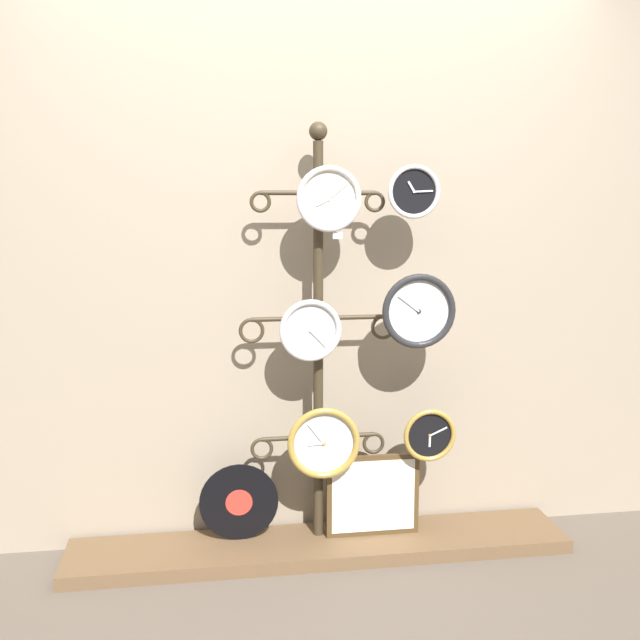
% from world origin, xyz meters
% --- Properties ---
extents(ground_plane, '(12.00, 12.00, 0.00)m').
position_xyz_m(ground_plane, '(0.00, 0.00, 0.00)').
color(ground_plane, brown).
extents(shop_wall, '(4.40, 0.04, 2.80)m').
position_xyz_m(shop_wall, '(0.00, 0.57, 1.40)').
color(shop_wall, gray).
rests_on(shop_wall, ground_plane).
extents(low_shelf, '(2.20, 0.36, 0.06)m').
position_xyz_m(low_shelf, '(0.00, 0.35, 0.03)').
color(low_shelf, brown).
rests_on(low_shelf, ground_plane).
extents(display_stand, '(0.68, 0.41, 1.86)m').
position_xyz_m(display_stand, '(0.00, 0.41, 0.62)').
color(display_stand, '#382D1E').
rests_on(display_stand, ground_plane).
extents(clock_top_center, '(0.27, 0.04, 0.27)m').
position_xyz_m(clock_top_center, '(0.03, 0.33, 1.55)').
color(clock_top_center, silver).
extents(clock_top_right, '(0.22, 0.04, 0.22)m').
position_xyz_m(clock_top_right, '(0.39, 0.33, 1.58)').
color(clock_top_right, black).
extents(clock_middle_center, '(0.26, 0.04, 0.26)m').
position_xyz_m(clock_middle_center, '(-0.05, 0.33, 1.01)').
color(clock_middle_center, silver).
extents(clock_middle_right, '(0.32, 0.04, 0.32)m').
position_xyz_m(clock_middle_right, '(0.41, 0.31, 1.08)').
color(clock_middle_right, silver).
extents(clock_bottom_center, '(0.31, 0.04, 0.31)m').
position_xyz_m(clock_bottom_center, '(0.01, 0.31, 0.52)').
color(clock_bottom_center, silver).
extents(clock_bottom_right, '(0.23, 0.04, 0.23)m').
position_xyz_m(clock_bottom_right, '(0.47, 0.31, 0.53)').
color(clock_bottom_right, black).
extents(vinyl_record, '(0.35, 0.01, 0.35)m').
position_xyz_m(vinyl_record, '(-0.35, 0.41, 0.23)').
color(vinyl_record, black).
rests_on(vinyl_record, low_shelf).
extents(picture_frame, '(0.42, 0.02, 0.37)m').
position_xyz_m(picture_frame, '(0.24, 0.37, 0.25)').
color(picture_frame, '#4C381E').
rests_on(picture_frame, low_shelf).
extents(price_tag_upper, '(0.04, 0.00, 0.03)m').
position_xyz_m(price_tag_upper, '(0.07, 0.33, 1.40)').
color(price_tag_upper, white).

